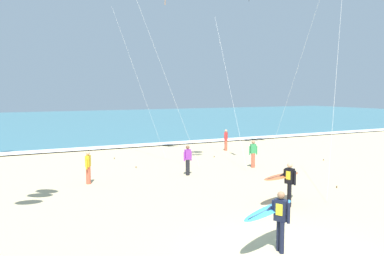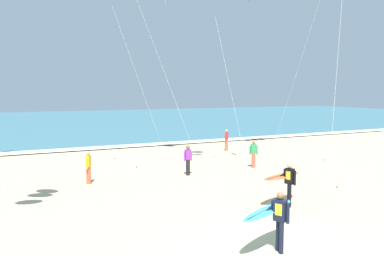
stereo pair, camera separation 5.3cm
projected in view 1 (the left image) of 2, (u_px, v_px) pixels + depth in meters
The scene contains 8 objects.
ocean_water at pixel (43, 122), 56.98m from camera, with size 160.00×60.00×0.08m, color teal.
shoreline_foam at pixel (91, 148), 30.62m from camera, with size 160.00×1.68×0.01m, color white.
surfer_lead at pixel (286, 179), 15.54m from camera, with size 2.22×1.20×1.71m.
surfer_trailing at pixel (275, 214), 11.10m from camera, with size 2.55×1.50×1.71m.
bystander_red_top at pixel (226, 140), 29.87m from camera, with size 0.40×0.35×1.59m.
bystander_yellow_top at pixel (88, 167), 19.11m from camera, with size 0.32×0.44×1.59m.
bystander_purple_top at pixel (188, 160), 21.13m from camera, with size 0.50×0.22×1.59m.
bystander_green_top at pixel (253, 154), 23.24m from camera, with size 0.48×0.27×1.59m.
Camera 1 is at (-6.89, -8.08, 4.43)m, focal length 37.51 mm.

